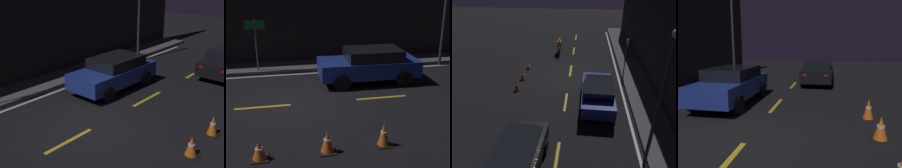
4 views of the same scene
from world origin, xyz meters
TOP-DOWN VIEW (x-y plane):
  - ground_plane at (0.00, 0.00)m, footprint 56.00×56.00m
  - raised_curb at (0.00, 4.75)m, footprint 28.00×1.75m
  - lane_dash_c at (-1.00, 0.00)m, footprint 2.00×0.14m
  - lane_dash_d at (3.50, 0.00)m, footprint 2.00×0.14m
  - lane_dash_e at (8.00, 0.00)m, footprint 2.00×0.14m
  - lane_solid_kerb at (0.00, 3.62)m, footprint 25.20×0.14m
  - sedan_blue at (3.55, 1.89)m, footprint 4.31×2.01m
  - traffic_cone_mid at (0.79, -3.40)m, footprint 0.46×0.46m
  - traffic_cone_far at (2.39, -3.37)m, footprint 0.43×0.43m
  - street_lamp at (7.96, 3.72)m, footprint 0.28×0.28m

SIDE VIEW (x-z plane):
  - ground_plane at x=0.00m, z-range 0.00..0.00m
  - lane_solid_kerb at x=0.00m, z-range 0.00..0.01m
  - lane_dash_c at x=-1.00m, z-range 0.00..0.01m
  - lane_dash_d at x=3.50m, z-range 0.00..0.01m
  - lane_dash_e at x=8.00m, z-range 0.00..0.01m
  - raised_curb at x=0.00m, z-range 0.00..0.15m
  - traffic_cone_mid at x=0.79m, z-range -0.01..0.62m
  - traffic_cone_far at x=2.39m, z-range -0.01..0.68m
  - sedan_blue at x=3.55m, z-range 0.06..1.56m
  - street_lamp at x=7.96m, z-range 0.36..6.12m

